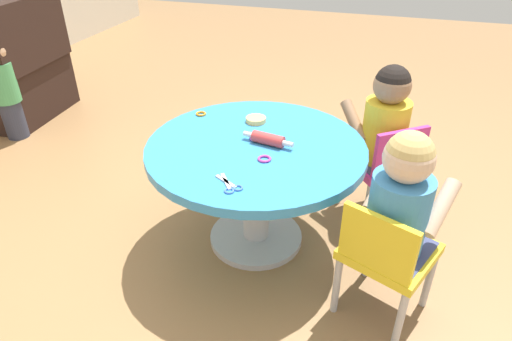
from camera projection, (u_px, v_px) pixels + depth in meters
ground_plane at (256, 239)px, 2.17m from camera, size 10.00×10.00×0.00m
craft_table at (256, 168)px, 1.96m from camera, size 0.94×0.94×0.52m
child_chair_left at (386, 255)px, 1.63m from camera, size 0.39×0.39×0.54m
seated_child_left at (401, 199)px, 1.53m from camera, size 0.42×0.38×0.51m
child_chair_right at (384, 164)px, 2.17m from camera, size 0.42×0.42×0.54m
seated_child_right at (386, 118)px, 2.09m from camera, size 0.44×0.42×0.51m
armchair_dark at (8, 75)px, 3.23m from camera, size 0.76×0.77×0.85m
toddler_standing at (4, 87)px, 2.90m from camera, size 0.17×0.17×0.67m
rolling_pin at (268, 139)px, 1.88m from camera, size 0.07×0.23×0.05m
craft_scissors at (230, 186)px, 1.62m from camera, size 0.13×0.13×0.01m
playdough_blob_0 at (256, 120)px, 2.08m from camera, size 0.09×0.09×0.02m
cookie_cutter_0 at (264, 159)px, 1.78m from camera, size 0.06×0.06×0.01m
cookie_cutter_1 at (201, 114)px, 2.15m from camera, size 0.05×0.05×0.01m
cookie_cutter_2 at (257, 138)px, 1.94m from camera, size 0.07×0.07×0.01m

